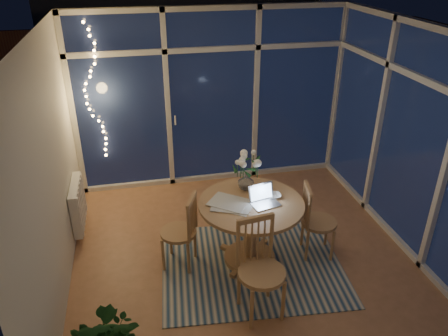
# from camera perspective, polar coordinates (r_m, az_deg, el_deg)

# --- Properties ---
(floor) EXTENTS (4.00, 4.00, 0.00)m
(floor) POSITION_cam_1_polar(r_m,az_deg,el_deg) (5.36, 2.66, -11.11)
(floor) COLOR #976542
(floor) RESTS_ON ground
(ceiling) EXTENTS (4.00, 4.00, 0.00)m
(ceiling) POSITION_cam_1_polar(r_m,az_deg,el_deg) (4.26, 3.44, 17.45)
(ceiling) COLOR white
(ceiling) RESTS_ON wall_back
(wall_back) EXTENTS (4.00, 0.04, 2.60)m
(wall_back) POSITION_cam_1_polar(r_m,az_deg,el_deg) (6.47, -1.59, 9.07)
(wall_back) COLOR beige
(wall_back) RESTS_ON floor
(wall_front) EXTENTS (4.00, 0.04, 2.60)m
(wall_front) POSITION_cam_1_polar(r_m,az_deg,el_deg) (3.09, 12.84, -14.52)
(wall_front) COLOR beige
(wall_front) RESTS_ON floor
(wall_left) EXTENTS (0.04, 4.00, 2.60)m
(wall_left) POSITION_cam_1_polar(r_m,az_deg,el_deg) (4.61, -21.80, -0.88)
(wall_left) COLOR beige
(wall_left) RESTS_ON floor
(wall_right) EXTENTS (0.04, 4.00, 2.60)m
(wall_right) POSITION_cam_1_polar(r_m,az_deg,el_deg) (5.50, 23.62, 3.30)
(wall_right) COLOR beige
(wall_right) RESTS_ON floor
(window_wall_back) EXTENTS (4.00, 0.10, 2.60)m
(window_wall_back) POSITION_cam_1_polar(r_m,az_deg,el_deg) (6.44, -1.52, 8.96)
(window_wall_back) COLOR silver
(window_wall_back) RESTS_ON floor
(window_wall_right) EXTENTS (0.10, 4.00, 2.60)m
(window_wall_right) POSITION_cam_1_polar(r_m,az_deg,el_deg) (5.47, 23.28, 3.27)
(window_wall_right) COLOR silver
(window_wall_right) RESTS_ON floor
(radiator) EXTENTS (0.10, 0.70, 0.58)m
(radiator) POSITION_cam_1_polar(r_m,az_deg,el_deg) (5.80, -18.57, -4.55)
(radiator) COLOR silver
(radiator) RESTS_ON wall_left
(fairy_lights) EXTENTS (0.24, 0.10, 1.85)m
(fairy_lights) POSITION_cam_1_polar(r_m,az_deg,el_deg) (6.22, -16.73, 9.32)
(fairy_lights) COLOR #FFBA66
(fairy_lights) RESTS_ON window_wall_back
(garden_patio) EXTENTS (12.00, 6.00, 0.10)m
(garden_patio) POSITION_cam_1_polar(r_m,az_deg,el_deg) (9.79, -1.89, 7.07)
(garden_patio) COLOR black
(garden_patio) RESTS_ON ground
(garden_fence) EXTENTS (11.00, 0.08, 1.80)m
(garden_fence) POSITION_cam_1_polar(r_m,az_deg,el_deg) (9.91, -5.43, 13.03)
(garden_fence) COLOR #3D1D16
(garden_fence) RESTS_ON ground
(garden_shrubs) EXTENTS (0.90, 0.90, 0.90)m
(garden_shrubs) POSITION_cam_1_polar(r_m,az_deg,el_deg) (7.99, -9.08, 5.86)
(garden_shrubs) COLOR black
(garden_shrubs) RESTS_ON ground
(rug) EXTENTS (2.19, 1.82, 0.01)m
(rug) POSITION_cam_1_polar(r_m,az_deg,el_deg) (5.19, 3.63, -12.52)
(rug) COLOR beige
(rug) RESTS_ON floor
(dining_table) EXTENTS (1.27, 1.27, 0.80)m
(dining_table) POSITION_cam_1_polar(r_m,az_deg,el_deg) (5.03, 3.46, -8.38)
(dining_table) COLOR #AC7F4D
(dining_table) RESTS_ON floor
(chair_left) EXTENTS (0.56, 0.56, 0.93)m
(chair_left) POSITION_cam_1_polar(r_m,az_deg,el_deg) (4.95, -5.99, -8.15)
(chair_left) COLOR #AC7F4D
(chair_left) RESTS_ON floor
(chair_right) EXTENTS (0.51, 0.51, 0.93)m
(chair_right) POSITION_cam_1_polar(r_m,az_deg,el_deg) (5.20, 12.33, -6.73)
(chair_right) COLOR #AC7F4D
(chair_right) RESTS_ON floor
(chair_front) EXTENTS (0.55, 0.55, 1.05)m
(chair_front) POSITION_cam_1_polar(r_m,az_deg,el_deg) (4.31, 4.96, -13.28)
(chair_front) COLOR #AC7F4D
(chair_front) RESTS_ON floor
(laptop) EXTENTS (0.35, 0.32, 0.22)m
(laptop) POSITION_cam_1_polar(r_m,az_deg,el_deg) (4.72, 5.49, -3.67)
(laptop) COLOR silver
(laptop) RESTS_ON dining_table
(flower_vase) EXTENTS (0.22, 0.22, 0.21)m
(flower_vase) POSITION_cam_1_polar(r_m,az_deg,el_deg) (5.01, 2.90, -1.69)
(flower_vase) COLOR silver
(flower_vase) RESTS_ON dining_table
(bowl) EXTENTS (0.16, 0.16, 0.04)m
(bowl) POSITION_cam_1_polar(r_m,az_deg,el_deg) (4.91, 6.55, -3.63)
(bowl) COLOR white
(bowl) RESTS_ON dining_table
(newspapers) EXTENTS (0.50, 0.46, 0.02)m
(newspapers) POSITION_cam_1_polar(r_m,az_deg,el_deg) (4.76, 1.01, -4.70)
(newspapers) COLOR silver
(newspapers) RESTS_ON dining_table
(phone) EXTENTS (0.11, 0.07, 0.01)m
(phone) POSITION_cam_1_polar(r_m,az_deg,el_deg) (4.69, 4.82, -5.39)
(phone) COLOR black
(phone) RESTS_ON dining_table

